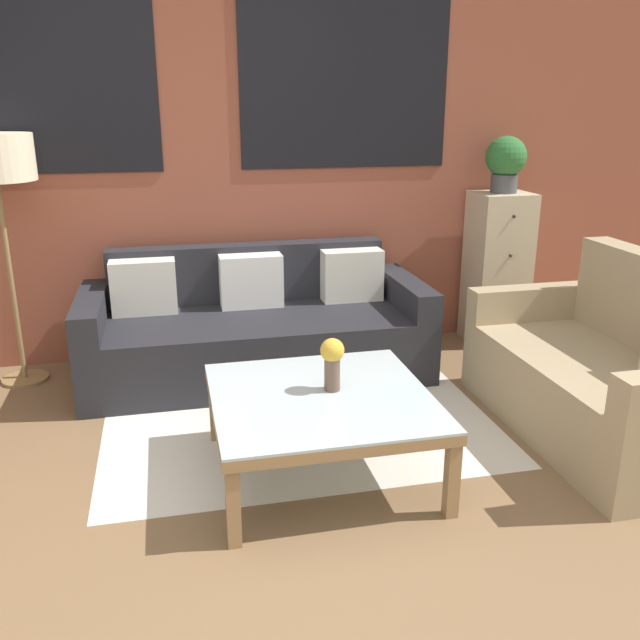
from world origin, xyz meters
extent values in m
plane|color=brown|center=(0.00, 0.00, 0.00)|extent=(16.00, 16.00, 0.00)
cube|color=brown|center=(0.00, 2.44, 1.40)|extent=(8.40, 0.08, 2.80)
cube|color=black|center=(-0.95, 2.39, 1.80)|extent=(1.40, 0.01, 1.10)
cube|color=black|center=(0.95, 2.39, 1.80)|extent=(1.40, 0.01, 1.10)
cube|color=silver|center=(0.38, 1.21, 0.00)|extent=(2.08, 1.58, 0.00)
cube|color=#232328|center=(0.25, 1.82, 0.20)|extent=(1.81, 0.72, 0.40)
cube|color=#232328|center=(0.25, 2.26, 0.39)|extent=(1.81, 0.16, 0.78)
cube|color=#232328|center=(-0.73, 1.90, 0.29)|extent=(0.16, 0.88, 0.58)
cube|color=#232328|center=(1.24, 1.90, 0.29)|extent=(0.16, 0.88, 0.58)
cube|color=silver|center=(-0.42, 2.10, 0.57)|extent=(0.40, 0.16, 0.34)
cube|color=white|center=(0.25, 2.10, 0.57)|extent=(0.40, 0.16, 0.34)
cube|color=silver|center=(0.93, 2.10, 0.57)|extent=(0.40, 0.16, 0.34)
cube|color=tan|center=(1.79, 0.72, 0.21)|extent=(0.64, 1.23, 0.42)
cube|color=tan|center=(1.87, 1.40, 0.31)|extent=(0.80, 0.14, 0.62)
cube|color=silver|center=(0.38, 0.62, 0.40)|extent=(0.99, 0.99, 0.01)
cube|color=#99754C|center=(0.38, 0.15, 0.37)|extent=(0.99, 0.05, 0.05)
cube|color=#99754C|center=(0.38, 1.09, 0.37)|extent=(0.99, 0.05, 0.05)
cube|color=#99754C|center=(-0.09, 0.62, 0.37)|extent=(0.05, 0.99, 0.05)
cube|color=#99754C|center=(0.85, 0.62, 0.37)|extent=(0.05, 0.99, 0.05)
cube|color=#99754C|center=(-0.08, 0.17, 0.20)|extent=(0.05, 0.05, 0.39)
cube|color=#99754C|center=(0.83, 0.17, 0.20)|extent=(0.05, 0.05, 0.39)
cube|color=#99754C|center=(-0.08, 1.08, 0.20)|extent=(0.05, 0.06, 0.39)
cube|color=#99754C|center=(0.83, 1.08, 0.20)|extent=(0.05, 0.06, 0.39)
cylinder|color=olive|center=(-1.19, 2.13, 0.01)|extent=(0.28, 0.28, 0.02)
cylinder|color=olive|center=(-1.19, 2.13, 0.63)|extent=(0.03, 0.03, 1.22)
cube|color=#C6B793|center=(2.03, 2.18, 0.54)|extent=(0.39, 0.35, 1.08)
sphere|color=#38332D|center=(2.03, 2.00, 0.94)|extent=(0.02, 0.02, 0.02)
sphere|color=#38332D|center=(2.03, 2.00, 0.67)|extent=(0.02, 0.02, 0.02)
sphere|color=#38332D|center=(2.03, 2.00, 0.40)|extent=(0.02, 0.02, 0.02)
sphere|color=#38332D|center=(2.03, 2.00, 0.13)|extent=(0.02, 0.02, 0.02)
cylinder|color=#47474C|center=(2.03, 2.18, 1.14)|extent=(0.18, 0.18, 0.12)
sphere|color=#2D6B33|center=(2.03, 2.18, 1.32)|extent=(0.28, 0.28, 0.28)
cylinder|color=brown|center=(0.44, 0.66, 0.48)|extent=(0.07, 0.07, 0.16)
sphere|color=gold|center=(0.44, 0.66, 0.60)|extent=(0.11, 0.11, 0.11)
camera|label=1|loc=(-0.26, -2.13, 1.67)|focal=38.00mm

